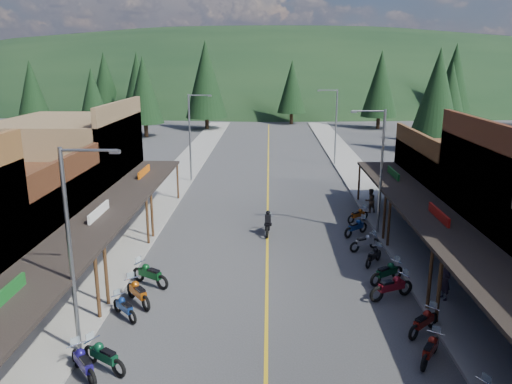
# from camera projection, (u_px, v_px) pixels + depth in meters

# --- Properties ---
(ground) EXTENTS (220.00, 220.00, 0.00)m
(ground) POSITION_uv_depth(u_px,v_px,m) (267.00, 287.00, 24.67)
(ground) COLOR #38383A
(ground) RESTS_ON ground
(centerline) EXTENTS (0.15, 90.00, 0.01)m
(centerline) POSITION_uv_depth(u_px,v_px,m) (268.00, 188.00, 44.00)
(centerline) COLOR gold
(centerline) RESTS_ON ground
(sidewalk_west) EXTENTS (3.40, 94.00, 0.15)m
(sidewalk_west) POSITION_uv_depth(u_px,v_px,m) (170.00, 186.00, 44.20)
(sidewalk_west) COLOR gray
(sidewalk_west) RESTS_ON ground
(sidewalk_east) EXTENTS (3.40, 94.00, 0.15)m
(sidewalk_east) POSITION_uv_depth(u_px,v_px,m) (367.00, 188.00, 43.77)
(sidewalk_east) COLOR gray
(sidewalk_east) RESTS_ON ground
(shop_west_2) EXTENTS (10.90, 9.00, 6.20)m
(shop_west_2) POSITION_uv_depth(u_px,v_px,m) (4.00, 225.00, 26.02)
(shop_west_2) COLOR #3F2111
(shop_west_2) RESTS_ON ground
(shop_west_3) EXTENTS (10.90, 10.20, 8.20)m
(shop_west_3) POSITION_uv_depth(u_px,v_px,m) (72.00, 168.00, 35.04)
(shop_west_3) COLOR brown
(shop_west_3) RESTS_ON ground
(shop_east_3) EXTENTS (10.90, 10.20, 6.20)m
(shop_east_3) POSITION_uv_depth(u_px,v_px,m) (466.00, 185.00, 34.60)
(shop_east_3) COLOR #4C2D16
(shop_east_3) RESTS_ON ground
(streetlight_0) EXTENTS (2.16, 0.18, 8.00)m
(streetlight_0) POSITION_uv_depth(u_px,v_px,m) (73.00, 245.00, 17.91)
(streetlight_0) COLOR gray
(streetlight_0) RESTS_ON ground
(streetlight_1) EXTENTS (2.16, 0.18, 8.00)m
(streetlight_1) POSITION_uv_depth(u_px,v_px,m) (191.00, 134.00, 44.97)
(streetlight_1) COLOR gray
(streetlight_1) RESTS_ON ground
(streetlight_2) EXTENTS (2.16, 0.18, 8.00)m
(streetlight_2) POSITION_uv_depth(u_px,v_px,m) (379.00, 167.00, 31.09)
(streetlight_2) COLOR gray
(streetlight_2) RESTS_ON ground
(streetlight_3) EXTENTS (2.16, 0.18, 8.00)m
(streetlight_3) POSITION_uv_depth(u_px,v_px,m) (335.00, 124.00, 52.36)
(streetlight_3) COLOR gray
(streetlight_3) RESTS_ON ground
(ridge_hill) EXTENTS (310.00, 140.00, 60.00)m
(ridge_hill) POSITION_uv_depth(u_px,v_px,m) (269.00, 97.00, 155.16)
(ridge_hill) COLOR black
(ridge_hill) RESTS_ON ground
(pine_0) EXTENTS (5.04, 5.04, 11.00)m
(pine_0) POSITION_uv_depth(u_px,v_px,m) (32.00, 87.00, 83.95)
(pine_0) COLOR black
(pine_0) RESTS_ON ground
(pine_1) EXTENTS (5.88, 5.88, 12.50)m
(pine_1) POSITION_uv_depth(u_px,v_px,m) (138.00, 81.00, 91.09)
(pine_1) COLOR black
(pine_1) RESTS_ON ground
(pine_2) EXTENTS (6.72, 6.72, 14.00)m
(pine_2) POSITION_uv_depth(u_px,v_px,m) (206.00, 79.00, 78.95)
(pine_2) COLOR black
(pine_2) RESTS_ON ground
(pine_3) EXTENTS (5.04, 5.04, 11.00)m
(pine_3) POSITION_uv_depth(u_px,v_px,m) (292.00, 87.00, 86.71)
(pine_3) COLOR black
(pine_3) RESTS_ON ground
(pine_4) EXTENTS (5.88, 5.88, 12.50)m
(pine_4) POSITION_uv_depth(u_px,v_px,m) (380.00, 84.00, 80.37)
(pine_4) COLOR black
(pine_4) RESTS_ON ground
(pine_5) EXTENTS (6.72, 6.72, 14.00)m
(pine_5) POSITION_uv_depth(u_px,v_px,m) (454.00, 77.00, 91.37)
(pine_5) COLOR black
(pine_5) RESTS_ON ground
(pine_7) EXTENTS (5.88, 5.88, 12.50)m
(pine_7) POSITION_uv_depth(u_px,v_px,m) (105.00, 80.00, 97.09)
(pine_7) COLOR black
(pine_7) RESTS_ON ground
(pine_8) EXTENTS (4.48, 4.48, 10.00)m
(pine_8) POSITION_uv_depth(u_px,v_px,m) (93.00, 101.00, 62.36)
(pine_8) COLOR black
(pine_8) RESTS_ON ground
(pine_9) EXTENTS (4.93, 4.93, 10.80)m
(pine_9) POSITION_uv_depth(u_px,v_px,m) (450.00, 96.00, 65.94)
(pine_9) COLOR black
(pine_9) RESTS_ON ground
(pine_10) EXTENTS (5.38, 5.38, 11.60)m
(pine_10) POSITION_uv_depth(u_px,v_px,m) (144.00, 90.00, 71.72)
(pine_10) COLOR black
(pine_10) RESTS_ON ground
(pine_11) EXTENTS (5.82, 5.82, 12.40)m
(pine_11) POSITION_uv_depth(u_px,v_px,m) (437.00, 93.00, 59.07)
(pine_11) COLOR black
(pine_11) RESTS_ON ground
(bike_west_4) EXTENTS (1.91, 2.07, 1.21)m
(bike_west_4) POSITION_uv_depth(u_px,v_px,m) (83.00, 362.00, 17.53)
(bike_west_4) COLOR navy
(bike_west_4) RESTS_ON ground
(bike_west_5) EXTENTS (2.21, 1.79, 1.24)m
(bike_west_5) POSITION_uv_depth(u_px,v_px,m) (104.00, 355.00, 17.92)
(bike_west_5) COLOR #0D4528
(bike_west_5) RESTS_ON ground
(bike_west_6) EXTENTS (1.77, 1.82, 1.09)m
(bike_west_6) POSITION_uv_depth(u_px,v_px,m) (124.00, 307.00, 21.59)
(bike_west_6) COLOR navy
(bike_west_6) RESTS_ON ground
(bike_west_7) EXTENTS (2.00, 2.23, 1.29)m
(bike_west_7) POSITION_uv_depth(u_px,v_px,m) (138.00, 291.00, 22.79)
(bike_west_7) COLOR #A74B0B
(bike_west_7) RESTS_ON ground
(bike_west_8) EXTENTS (2.38, 1.90, 1.33)m
(bike_west_8) POSITION_uv_depth(u_px,v_px,m) (150.00, 273.00, 24.69)
(bike_west_8) COLOR #0D421B
(bike_west_8) RESTS_ON ground
(bike_east_5) EXTENTS (1.62, 2.01, 1.13)m
(bike_east_5) POSITION_uv_depth(u_px,v_px,m) (430.00, 348.00, 18.43)
(bike_east_5) COLOR maroon
(bike_east_5) RESTS_ON ground
(bike_east_6) EXTENTS (1.96, 1.91, 1.17)m
(bike_east_6) POSITION_uv_depth(u_px,v_px,m) (424.00, 321.00, 20.33)
(bike_east_6) COLOR maroon
(bike_east_6) RESTS_ON ground
(bike_east_7) EXTENTS (2.45, 1.71, 1.34)m
(bike_east_7) POSITION_uv_depth(u_px,v_px,m) (392.00, 286.00, 23.32)
(bike_east_7) COLOR maroon
(bike_east_7) RESTS_ON ground
(bike_east_8) EXTENTS (2.20, 1.83, 1.24)m
(bike_east_8) POSITION_uv_depth(u_px,v_px,m) (387.00, 271.00, 25.02)
(bike_east_8) COLOR #0B3A21
(bike_east_8) RESTS_ON ground
(bike_east_9) EXTENTS (1.59, 1.92, 1.08)m
(bike_east_9) POSITION_uv_depth(u_px,v_px,m) (374.00, 255.00, 27.32)
(bike_east_9) COLOR black
(bike_east_9) RESTS_ON ground
(bike_east_10) EXTENTS (2.08, 1.49, 1.14)m
(bike_east_10) POSITION_uv_depth(u_px,v_px,m) (365.00, 241.00, 29.30)
(bike_east_10) COLOR #A4A3A9
(bike_east_10) RESTS_ON ground
(bike_east_11) EXTENTS (2.06, 1.99, 1.23)m
(bike_east_11) POSITION_uv_depth(u_px,v_px,m) (356.00, 226.00, 31.85)
(bike_east_11) COLOR navy
(bike_east_11) RESTS_ON ground
(bike_east_12) EXTENTS (1.92, 1.72, 1.11)m
(bike_east_12) POSITION_uv_depth(u_px,v_px,m) (358.00, 214.00, 34.53)
(bike_east_12) COLOR #99410A
(bike_east_12) RESTS_ON ground
(rider_on_bike) EXTENTS (0.85, 2.22, 1.66)m
(rider_on_bike) POSITION_uv_depth(u_px,v_px,m) (268.00, 224.00, 32.08)
(rider_on_bike) COLOR black
(rider_on_bike) RESTS_ON ground
(pedestrian_east_a) EXTENTS (0.58, 0.75, 1.83)m
(pedestrian_east_a) POSITION_uv_depth(u_px,v_px,m) (445.00, 281.00, 22.92)
(pedestrian_east_a) COLOR black
(pedestrian_east_a) RESTS_ON sidewalk_east
(pedestrian_east_b) EXTENTS (0.99, 0.81, 1.77)m
(pedestrian_east_b) POSITION_uv_depth(u_px,v_px,m) (370.00, 201.00, 36.14)
(pedestrian_east_b) COLOR brown
(pedestrian_east_b) RESTS_ON sidewalk_east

